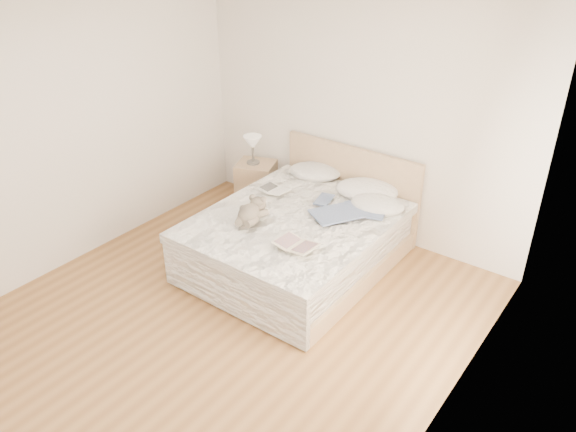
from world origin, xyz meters
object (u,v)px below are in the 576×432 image
Objects in this scene: nightstand at (256,184)px; teddy_bear at (249,220)px; photo_book at (274,190)px; table_lamp at (253,144)px; childrens_book at (296,245)px; bed at (300,239)px.

nightstand is 1.63m from teddy_bear.
nightstand is 0.98m from photo_book.
table_lamp is at bearing -153.13° from nightstand.
table_lamp is (-0.03, -0.01, 0.53)m from nightstand.
childrens_book is (1.58, -1.34, 0.35)m from nightstand.
table_lamp is at bearing 146.81° from photo_book.
photo_book is at bearing 156.05° from bed.
nightstand is at bearing 26.87° from table_lamp.
photo_book is 0.81× the size of childrens_book.
bed is 0.64m from photo_book.
photo_book is at bearing -37.66° from nightstand.
childrens_book is at bearing -39.49° from table_lamp.
bed is 0.73m from childrens_book.
childrens_book is at bearing -24.66° from teddy_bear.
nightstand is 1.45× the size of childrens_book.
bed is at bearing -32.51° from nightstand.
nightstand is 0.53m from table_lamp.
bed reaches higher than photo_book.
photo_book is 1.15m from childrens_book.
photo_book is at bearing 90.54° from teddy_bear.
table_lamp is at bearing 110.59° from teddy_bear.
nightstand is at bearing 109.50° from teddy_bear.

